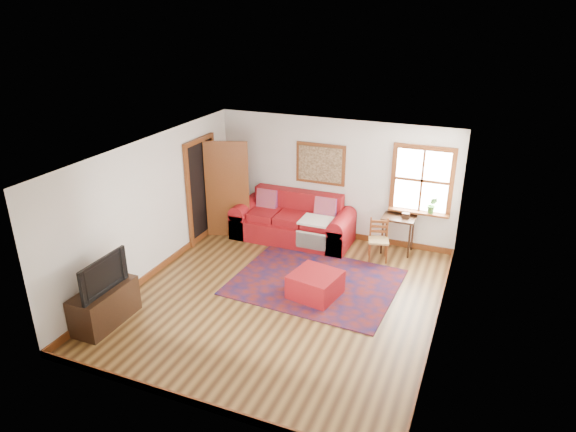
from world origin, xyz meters
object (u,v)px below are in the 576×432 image
at_px(red_ottoman, 315,285).
at_px(ladder_back_chair, 379,238).
at_px(side_table, 399,223).
at_px(red_leather_sofa, 294,224).
at_px(media_cabinet, 105,306).

bearing_deg(red_ottoman, ladder_back_chair, 80.57).
height_order(side_table, ladder_back_chair, ladder_back_chair).
relative_size(side_table, ladder_back_chair, 0.93).
xyz_separation_m(red_leather_sofa, ladder_back_chair, (1.85, -0.25, 0.11)).
distance_m(red_ottoman, ladder_back_chair, 1.90).
bearing_deg(media_cabinet, red_leather_sofa, 68.91).
bearing_deg(red_leather_sofa, side_table, 4.98).
bearing_deg(ladder_back_chair, red_ottoman, -110.23).
bearing_deg(red_leather_sofa, media_cabinet, -111.09).
bearing_deg(media_cabinet, red_ottoman, 35.63).
height_order(red_leather_sofa, ladder_back_chair, red_leather_sofa).
distance_m(red_leather_sofa, red_ottoman, 2.35).
relative_size(red_leather_sofa, media_cabinet, 2.27).
bearing_deg(red_leather_sofa, red_ottoman, -59.30).
bearing_deg(side_table, red_leather_sofa, -175.02).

